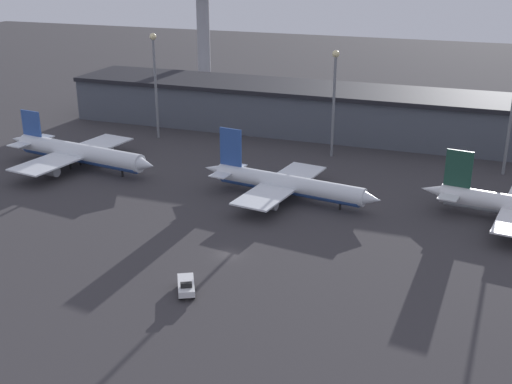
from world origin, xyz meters
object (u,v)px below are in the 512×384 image
(airplane_2, at_px, (286,184))
(service_vehicle_0, at_px, (186,286))
(airplane_1, at_px, (78,153))
(control_tower, at_px, (203,27))

(airplane_2, xyz_separation_m, service_vehicle_0, (-2.65, -43.32, -2.21))
(airplane_2, height_order, service_vehicle_0, airplane_2)
(airplane_1, height_order, control_tower, control_tower)
(airplane_1, height_order, service_vehicle_0, airplane_1)
(airplane_1, bearing_deg, service_vehicle_0, -33.53)
(service_vehicle_0, bearing_deg, control_tower, 175.08)
(airplane_1, xyz_separation_m, control_tower, (-2.62, 80.32, 21.33))
(control_tower, bearing_deg, airplane_2, -55.83)
(airplane_2, bearing_deg, control_tower, 132.65)
(airplane_1, height_order, airplane_2, airplane_2)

